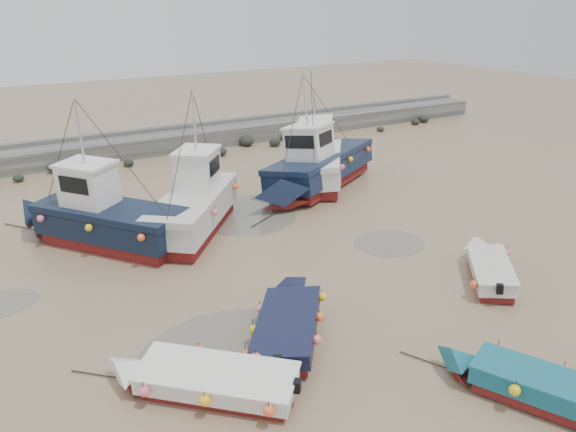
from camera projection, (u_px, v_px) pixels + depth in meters
name	position (u px, v px, depth m)	size (l,w,h in m)	color
ground	(308.00, 297.00, 19.85)	(120.00, 120.00, 0.00)	#8F7152
seawall	(132.00, 146.00, 37.31)	(60.00, 4.92, 1.50)	slate
puddle_a	(227.00, 347.00, 17.01)	(5.49, 5.49, 0.01)	#635C51
puddle_b	(389.00, 243.00, 24.22)	(3.16, 3.16, 0.01)	#635C51
puddle_d	(241.00, 214.00, 27.49)	(5.24, 5.24, 0.01)	#635C51
dinghy_0	(204.00, 376.00, 14.87)	(5.30, 5.04, 1.43)	maroon
dinghy_1	(291.00, 320.00, 17.45)	(4.49, 5.52, 1.43)	maroon
dinghy_2	(524.00, 379.00, 14.74)	(3.10, 5.30, 1.43)	maroon
dinghy_3	(491.00, 266.00, 20.95)	(4.16, 4.73, 1.43)	maroon
cabin_boat_0	(98.00, 215.00, 23.60)	(6.65, 8.34, 6.22)	maroon
cabin_boat_1	(198.00, 200.00, 25.31)	(7.22, 8.30, 6.22)	maroon
cabin_boat_2	(318.00, 166.00, 30.58)	(10.50, 7.06, 6.22)	maroon
cabin_boat_3	(321.00, 159.00, 31.65)	(6.43, 8.10, 6.22)	maroon
person	(159.00, 239.00, 24.64)	(0.64, 0.42, 1.76)	#1A1D37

